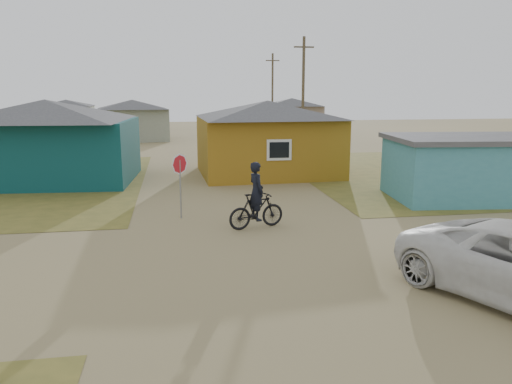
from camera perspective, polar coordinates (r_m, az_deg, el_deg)
The scene contains 12 objects.
ground at distance 13.15m, azimuth 1.81°, elevation -8.18°, with size 120.00×120.00×0.00m, color #8F7E52.
grass_ne at distance 30.34m, azimuth 23.56°, elevation 2.21°, with size 20.00×18.00×0.00m, color olive.
house_teal at distance 26.46m, azimuth -22.71°, elevation 5.52°, with size 8.93×7.08×4.00m.
house_yellow at distance 26.70m, azimuth 1.31°, elevation 6.34°, with size 7.72×6.76×3.90m.
shed_turquoise at distance 22.34m, azimuth 23.04°, elevation 2.60°, with size 6.71×4.93×2.60m.
house_pale_west at distance 46.35m, azimuth -13.90°, elevation 8.06°, with size 7.04×6.15×3.60m.
house_beige_east at distance 53.65m, azimuth 4.10°, elevation 8.80°, with size 6.95×6.05×3.60m.
house_pale_north at distance 59.34m, azimuth -20.81°, elevation 8.25°, with size 6.28×5.81×3.40m.
utility_pole_near at distance 35.28m, azimuth 5.40°, elevation 11.05°, with size 1.40×0.20×8.00m.
utility_pole_far at distance 51.10m, azimuth 1.89°, elevation 11.24°, with size 1.40×0.20×8.00m.
stop_sign at distance 17.50m, azimuth -8.70°, elevation 2.45°, with size 0.71×0.31×2.31m.
cyclist at distance 16.21m, azimuth 0.04°, elevation -1.41°, with size 2.01×1.08×2.19m.
Camera 1 is at (-2.41, -12.13, 4.45)m, focal length 35.00 mm.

